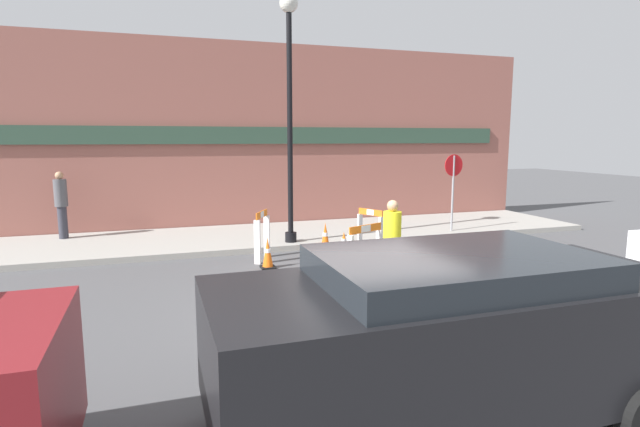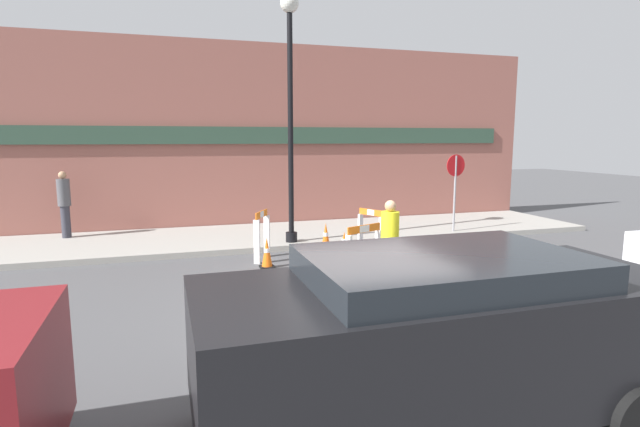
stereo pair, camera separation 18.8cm
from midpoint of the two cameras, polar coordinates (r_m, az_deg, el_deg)
ground_plane at (r=8.03m, az=4.36°, el=-11.18°), size 60.00×60.00×0.00m
sidewalk_slab at (r=13.74m, az=-5.68°, el=-2.53°), size 18.00×3.41×0.14m
storefront_facade at (r=15.23m, az=-7.33°, el=8.67°), size 18.00×0.22×5.50m
streetlamp_post at (r=12.34m, az=-3.95°, el=14.12°), size 0.44×0.44×5.91m
stop_sign at (r=14.29m, az=14.62°, el=3.75°), size 0.60×0.09×2.13m
barricade_0 at (r=11.20m, az=-7.12°, el=-2.41°), size 0.48×0.70×1.12m
barricade_1 at (r=9.88m, az=4.65°, el=-4.00°), size 0.86×0.46×1.04m
barricade_2 at (r=12.10m, az=5.32°, el=-1.78°), size 0.44×0.72×1.03m
traffic_cone_0 at (r=12.22m, az=0.17°, el=-2.68°), size 0.30×0.30×0.67m
traffic_cone_1 at (r=12.17m, az=2.30°, el=-3.25°), size 0.30×0.30×0.46m
traffic_cone_2 at (r=9.86m, az=-0.46°, el=-5.67°), size 0.30×0.30×0.59m
traffic_cone_3 at (r=10.57m, az=-6.51°, el=-4.56°), size 0.30×0.30×0.66m
traffic_cone_4 at (r=11.14m, az=6.04°, el=-4.07°), size 0.30×0.30×0.59m
person_worker at (r=9.03m, az=7.63°, el=-3.20°), size 0.37×0.37×1.63m
person_pedestrian at (r=14.46m, az=-27.80°, el=1.12°), size 0.40×0.40×1.73m
parked_car_1 at (r=4.94m, az=13.86°, el=-12.60°), size 4.55×1.99×1.67m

